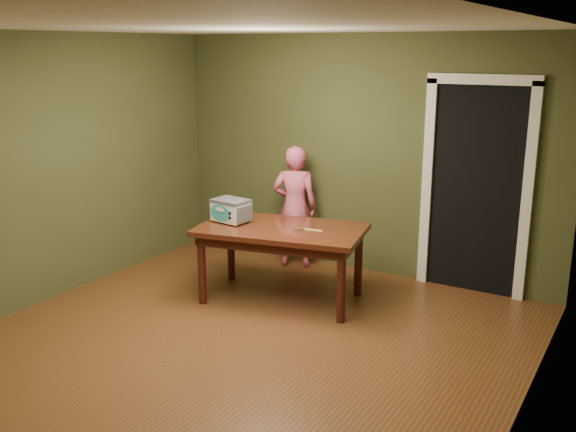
# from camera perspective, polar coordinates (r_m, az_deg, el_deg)

# --- Properties ---
(floor) EXTENTS (5.00, 5.00, 0.00)m
(floor) POSITION_cam_1_polar(r_m,az_deg,el_deg) (5.43, -5.45, -12.12)
(floor) COLOR brown
(floor) RESTS_ON ground
(room_shell) EXTENTS (4.52, 5.02, 2.61)m
(room_shell) POSITION_cam_1_polar(r_m,az_deg,el_deg) (4.90, -5.94, 5.99)
(room_shell) COLOR #434A27
(room_shell) RESTS_ON ground
(doorway) EXTENTS (1.10, 0.66, 2.25)m
(doorway) POSITION_cam_1_polar(r_m,az_deg,el_deg) (6.99, 16.98, 2.64)
(doorway) COLOR black
(doorway) RESTS_ON ground
(dining_table) EXTENTS (1.75, 1.21, 0.75)m
(dining_table) POSITION_cam_1_polar(r_m,az_deg,el_deg) (6.28, -0.60, -1.87)
(dining_table) COLOR #3A160D
(dining_table) RESTS_ON floor
(toy_oven) EXTENTS (0.40, 0.29, 0.23)m
(toy_oven) POSITION_cam_1_polar(r_m,az_deg,el_deg) (6.43, -5.10, 0.56)
(toy_oven) COLOR #4C4F54
(toy_oven) RESTS_ON dining_table
(baking_pan) EXTENTS (0.10, 0.10, 0.02)m
(baking_pan) POSITION_cam_1_polar(r_m,az_deg,el_deg) (6.16, 0.97, -1.12)
(baking_pan) COLOR silver
(baking_pan) RESTS_ON dining_table
(spatula) EXTENTS (0.18, 0.05, 0.01)m
(spatula) POSITION_cam_1_polar(r_m,az_deg,el_deg) (6.14, 2.25, -1.25)
(spatula) COLOR #D7C95D
(spatula) RESTS_ON dining_table
(child) EXTENTS (0.60, 0.51, 1.40)m
(child) POSITION_cam_1_polar(r_m,az_deg,el_deg) (7.25, 0.60, 0.81)
(child) COLOR #DB5A7E
(child) RESTS_ON floor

